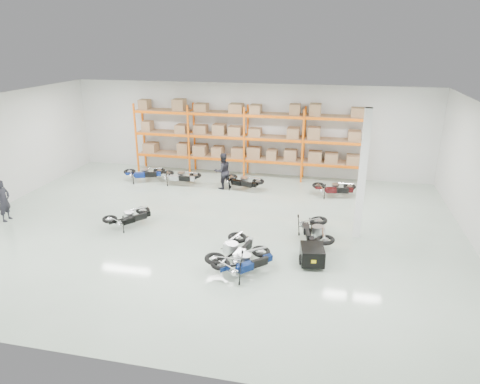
% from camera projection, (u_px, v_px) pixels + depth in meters
% --- Properties ---
extents(room, '(18.00, 18.00, 18.00)m').
position_uv_depth(room, '(209.00, 170.00, 14.88)').
color(room, '#B2C7B5').
rests_on(room, ground).
extents(pallet_rack, '(11.28, 0.98, 3.62)m').
position_uv_depth(pallet_rack, '(246.00, 132.00, 20.80)').
color(pallet_rack, orange).
rests_on(pallet_rack, ground).
extents(structural_column, '(0.25, 0.25, 4.50)m').
position_uv_depth(structural_column, '(362.00, 175.00, 14.30)').
color(structural_column, white).
rests_on(structural_column, ground).
extents(moto_blue_centre, '(1.82, 1.81, 1.11)m').
position_uv_depth(moto_blue_centre, '(245.00, 258.00, 12.52)').
color(moto_blue_centre, '#061644').
rests_on(moto_blue_centre, ground).
extents(moto_silver_left, '(1.30, 2.01, 1.20)m').
position_uv_depth(moto_silver_left, '(233.00, 246.00, 13.11)').
color(moto_silver_left, '#ADB1B4').
rests_on(moto_silver_left, ground).
extents(moto_black_far_left, '(1.60, 1.74, 1.03)m').
position_uv_depth(moto_black_far_left, '(129.00, 214.00, 15.69)').
color(moto_black_far_left, black).
rests_on(moto_black_far_left, ground).
extents(moto_touring_right, '(1.22, 1.96, 1.18)m').
position_uv_depth(moto_touring_right, '(315.00, 227.00, 14.43)').
color(moto_touring_right, black).
rests_on(moto_touring_right, ground).
extents(trailer, '(0.82, 1.50, 0.61)m').
position_uv_depth(trailer, '(312.00, 255.00, 13.04)').
color(trailer, black).
rests_on(trailer, ground).
extents(moto_back_a, '(1.88, 1.35, 1.10)m').
position_uv_depth(moto_back_a, '(144.00, 171.00, 20.61)').
color(moto_back_a, navy).
rests_on(moto_back_a, ground).
extents(moto_back_b, '(1.71, 0.91, 1.08)m').
position_uv_depth(moto_back_b, '(180.00, 174.00, 20.16)').
color(moto_back_b, '#AEB2B8').
rests_on(moto_back_b, ground).
extents(moto_back_c, '(1.82, 1.25, 1.07)m').
position_uv_depth(moto_back_c, '(243.00, 179.00, 19.49)').
color(moto_back_c, black).
rests_on(moto_back_c, ground).
extents(moto_back_d, '(1.71, 0.98, 1.05)m').
position_uv_depth(moto_back_d, '(335.00, 186.00, 18.63)').
color(moto_back_d, '#3C0C0E').
rests_on(moto_back_d, ground).
extents(person_left, '(0.42, 0.61, 1.61)m').
position_uv_depth(person_left, '(4.00, 200.00, 16.10)').
color(person_left, black).
rests_on(person_left, ground).
extents(person_back, '(1.03, 1.00, 1.67)m').
position_uv_depth(person_back, '(223.00, 171.00, 19.51)').
color(person_back, black).
rests_on(person_back, ground).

